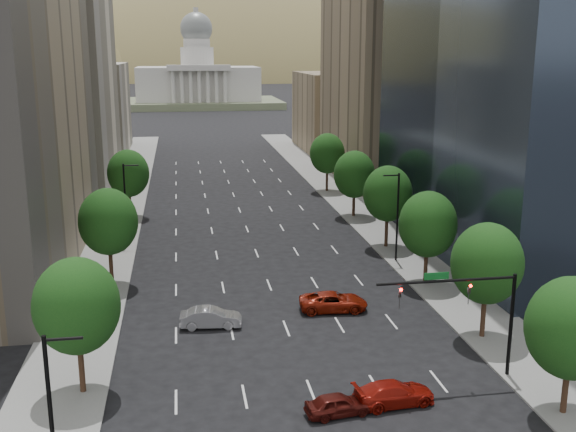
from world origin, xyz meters
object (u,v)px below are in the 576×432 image
car_maroon (338,404)px  car_silver (211,318)px  car_red_far (333,302)px  car_red_near (394,393)px  traffic_signal (476,304)px  capitol (198,83)px

car_maroon → car_silver: bearing=17.3°
car_red_far → car_red_near: bearing=-175.5°
car_maroon → car_silver: (-6.68, 14.14, 0.11)m
traffic_signal → car_red_near: (-5.94, -2.33, -4.45)m
car_red_far → traffic_signal: bearing=-151.0°
car_silver → car_red_far: bearing=-74.4°
car_maroon → traffic_signal: bearing=-80.6°
traffic_signal → capitol: 219.99m
car_maroon → car_red_far: size_ratio=0.70×
capitol → car_red_near: capitol is taller
traffic_signal → car_silver: 20.16m
car_silver → capitol: bearing=3.4°
car_red_near → car_red_far: car_red_far is taller
capitol → car_red_far: (4.36, -206.68, -7.81)m
car_maroon → capitol: bearing=-7.7°
capitol → car_silver: 208.78m
car_red_far → car_maroon: bearing=171.9°
capitol → car_silver: bearing=-91.6°
capitol → car_red_far: 206.87m
capitol → car_maroon: 222.84m
capitol → car_red_far: bearing=-88.8°
car_silver → car_red_far: 10.21m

